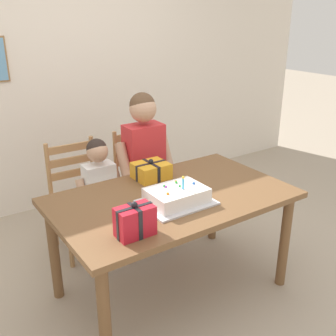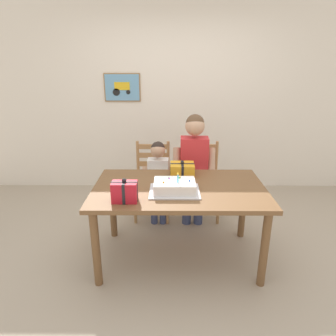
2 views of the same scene
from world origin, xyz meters
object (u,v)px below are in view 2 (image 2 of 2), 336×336
object	(u,v)px
birthday_cake	(175,187)
child_younger	(158,176)
chair_left	(152,180)
gift_box_red_large	(125,192)
dining_table	(179,196)
chair_right	(201,180)
child_older	(194,160)
gift_box_beside_cake	(182,169)

from	to	relation	value
birthday_cake	child_younger	world-z (taller)	child_younger
chair_left	gift_box_red_large	bearing A→B (deg)	-97.29
dining_table	chair_right	world-z (taller)	chair_right
chair_left	chair_right	size ratio (longest dim) A/B	1.00
child_older	child_younger	bearing A→B (deg)	179.90
gift_box_red_large	child_older	bearing A→B (deg)	56.66
gift_box_red_large	child_older	xyz separation A→B (m)	(0.64, 0.97, -0.04)
dining_table	gift_box_beside_cake	xyz separation A→B (m)	(0.04, 0.33, 0.15)
gift_box_red_large	child_younger	world-z (taller)	child_younger
chair_left	birthday_cake	bearing A→B (deg)	-75.82
birthday_cake	gift_box_red_large	xyz separation A→B (m)	(-0.41, -0.19, 0.04)
gift_box_red_large	child_younger	bearing A→B (deg)	76.39
dining_table	gift_box_beside_cake	world-z (taller)	gift_box_beside_cake
birthday_cake	gift_box_beside_cake	bearing A→B (deg)	79.18
gift_box_beside_cake	chair_right	size ratio (longest dim) A/B	0.27
child_younger	chair_right	bearing A→B (deg)	23.78
gift_box_red_large	child_older	world-z (taller)	child_older
chair_left	gift_box_beside_cake	bearing A→B (deg)	-59.28
chair_right	child_younger	world-z (taller)	child_younger
gift_box_beside_cake	chair_right	bearing A→B (deg)	65.27
birthday_cake	dining_table	bearing A→B (deg)	68.35
chair_left	child_younger	bearing A→B (deg)	-70.48
chair_left	dining_table	bearing A→B (deg)	-71.51
chair_left	chair_right	xyz separation A→B (m)	(0.60, -0.00, 0.00)
chair_left	child_older	distance (m)	0.63
dining_table	child_older	xyz separation A→B (m)	(0.19, 0.67, 0.13)
child_younger	gift_box_red_large	bearing A→B (deg)	-103.61
child_younger	child_older	bearing A→B (deg)	-0.10
birthday_cake	child_younger	xyz separation A→B (m)	(-0.17, 0.78, -0.19)
chair_right	child_older	world-z (taller)	child_older
dining_table	child_older	world-z (taller)	child_older
birthday_cake	child_younger	size ratio (longest dim) A/B	0.44
gift_box_beside_cake	child_older	bearing A→B (deg)	66.88
dining_table	chair_right	size ratio (longest dim) A/B	1.71
birthday_cake	chair_left	world-z (taller)	birthday_cake
birthday_cake	child_older	bearing A→B (deg)	73.61
dining_table	gift_box_beside_cake	bearing A→B (deg)	83.16
birthday_cake	gift_box_red_large	distance (m)	0.45
chair_right	child_younger	size ratio (longest dim) A/B	0.91
chair_right	child_younger	bearing A→B (deg)	-156.22
gift_box_beside_cake	child_older	distance (m)	0.37
chair_right	gift_box_beside_cake	bearing A→B (deg)	-114.73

